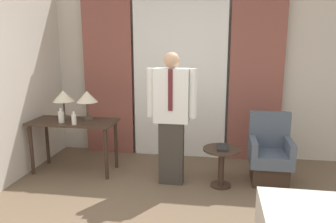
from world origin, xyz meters
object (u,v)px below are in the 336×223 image
armchair (270,157)px  bottle_by_lamp (74,119)px  person (172,114)px  table_lamp_left (63,97)px  book (223,148)px  desk (74,129)px  side_table (221,161)px  table_lamp_right (87,98)px  bottle_near_edge (61,117)px

armchair → bottle_by_lamp: bearing=-174.3°
person → armchair: person is taller
table_lamp_left → book: size_ratio=1.60×
desk → side_table: desk is taller
table_lamp_left → table_lamp_right: 0.36m
person → book: person is taller
bottle_by_lamp → book: (1.98, -0.01, -0.29)m
side_table → armchair: bearing=22.2°
armchair → side_table: bearing=-157.8°
person → side_table: (0.65, -0.01, -0.59)m
bottle_near_edge → bottle_by_lamp: bottle_near_edge is taller
table_lamp_left → bottle_near_edge: (0.06, -0.23, -0.23)m
book → table_lamp_right: bearing=170.8°
desk → person: size_ratio=0.70×
person → armchair: (1.28, 0.25, -0.60)m
side_table → table_lamp_left: bearing=172.4°
table_lamp_right → person: 1.29m
desk → person: bearing=-7.3°
desk → side_table: size_ratio=2.35×
table_lamp_left → armchair: table_lamp_left is taller
desk → table_lamp_left: size_ratio=2.92×
table_lamp_left → bottle_near_edge: 0.33m
person → book: bearing=-1.7°
table_lamp_right → bottle_by_lamp: bearing=-103.6°
desk → book: 2.10m
person → bottle_near_edge: bearing=177.7°
table_lamp_left → person: person is taller
person → book: (0.66, -0.02, -0.41)m
bottle_near_edge → person: (1.55, -0.06, 0.11)m
table_lamp_right → bottle_near_edge: (-0.29, -0.23, -0.23)m
table_lamp_right → armchair: size_ratio=0.45×
table_lamp_right → person: size_ratio=0.24×
bottle_near_edge → book: bearing=-2.1°
desk → table_lamp_right: size_ratio=2.92×
bottle_near_edge → armchair: size_ratio=0.22×
table_lamp_right → bottle_by_lamp: (-0.07, -0.30, -0.24)m
table_lamp_left → armchair: bearing=-0.8°
desk → table_lamp_right: table_lamp_right is taller
table_lamp_left → bottle_by_lamp: table_lamp_left is taller
side_table → bottle_by_lamp: bearing=-179.9°
table_lamp_right → person: person is taller
table_lamp_left → table_lamp_right: bearing=0.0°
person → side_table: size_ratio=3.35×
bottle_by_lamp → person: person is taller
book → person: bearing=178.3°
table_lamp_right → bottle_near_edge: bearing=-142.4°
desk → book: (2.09, -0.20, -0.10)m
desk → armchair: 2.73m
armchair → side_table: 0.69m
table_lamp_right → bottle_near_edge: table_lamp_right is taller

